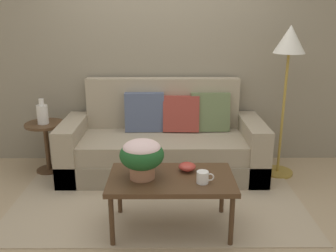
{
  "coord_description": "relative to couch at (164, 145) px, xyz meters",
  "views": [
    {
      "loc": [
        0.08,
        -3.18,
        1.77
      ],
      "look_at": [
        0.1,
        0.12,
        0.75
      ],
      "focal_mm": 39.03,
      "sensor_mm": 36.0,
      "label": 1
    }
  ],
  "objects": [
    {
      "name": "floor_lamp",
      "position": [
        1.32,
        -0.06,
        1.01
      ],
      "size": [
        0.34,
        0.34,
        1.66
      ],
      "color": "olive",
      "rests_on": "ground"
    },
    {
      "name": "table_vase",
      "position": [
        -1.35,
        -0.0,
        0.37
      ],
      "size": [
        0.12,
        0.12,
        0.28
      ],
      "color": "silver",
      "rests_on": "side_table"
    },
    {
      "name": "side_table",
      "position": [
        -1.34,
        0.02,
        0.07
      ],
      "size": [
        0.44,
        0.44,
        0.59
      ],
      "color": "#4C331E",
      "rests_on": "ground"
    },
    {
      "name": "potted_plant",
      "position": [
        -0.17,
        -1.19,
        0.35
      ],
      "size": [
        0.36,
        0.36,
        0.33
      ],
      "color": "#A36B4C",
      "rests_on": "coffee_table"
    },
    {
      "name": "coffee_mug",
      "position": [
        0.32,
        -1.29,
        0.2
      ],
      "size": [
        0.14,
        0.1,
        0.1
      ],
      "color": "white",
      "rests_on": "coffee_table"
    },
    {
      "name": "coffee_table",
      "position": [
        0.07,
        -1.18,
        0.1
      ],
      "size": [
        1.04,
        0.6,
        0.48
      ],
      "color": "#442D1B",
      "rests_on": "ground"
    },
    {
      "name": "ground_plane",
      "position": [
        -0.05,
        -0.75,
        -0.33
      ],
      "size": [
        14.0,
        14.0,
        0.0
      ],
      "primitive_type": "plane",
      "color": "tan"
    },
    {
      "name": "wall_back",
      "position": [
        -0.05,
        0.47,
        1.0
      ],
      "size": [
        6.4,
        0.12,
        2.66
      ],
      "primitive_type": "cube",
      "color": "gray",
      "rests_on": "ground"
    },
    {
      "name": "couch",
      "position": [
        0.0,
        0.0,
        0.0
      ],
      "size": [
        2.24,
        0.88,
        1.05
      ],
      "color": "gray",
      "rests_on": "ground"
    },
    {
      "name": "area_rug",
      "position": [
        -0.05,
        -0.61,
        -0.33
      ],
      "size": [
        2.8,
        1.74,
        0.01
      ],
      "primitive_type": "cube",
      "color": "tan",
      "rests_on": "ground"
    },
    {
      "name": "snack_bowl",
      "position": [
        0.21,
        -1.06,
        0.19
      ],
      "size": [
        0.15,
        0.15,
        0.07
      ],
      "color": "#B2382D",
      "rests_on": "coffee_table"
    }
  ]
}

